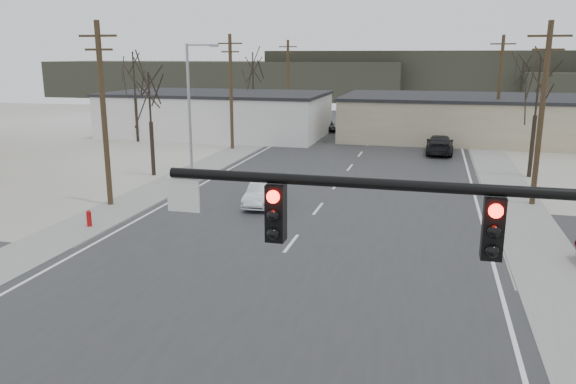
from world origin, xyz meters
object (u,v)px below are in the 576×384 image
traffic_signal_mast (563,291)px  car_far_a (440,144)px  fire_hydrant (89,218)px  sedan_crossing (262,194)px  car_far_b (328,125)px

traffic_signal_mast → car_far_a: size_ratio=1.63×
traffic_signal_mast → fire_hydrant: (-18.09, 14.20, -4.22)m
sedan_crossing → car_far_b: sedan_crossing is taller
car_far_b → car_far_a: bearing=-62.5°
fire_hydrant → car_far_a: size_ratio=0.16×
traffic_signal_mast → car_far_b: bearing=104.3°
traffic_signal_mast → car_far_b: 54.03m
fire_hydrant → car_far_b: bearing=82.8°
fire_hydrant → sedan_crossing: size_ratio=0.22×
traffic_signal_mast → sedan_crossing: 23.39m
traffic_signal_mast → car_far_a: bearing=92.0°
sedan_crossing → fire_hydrant: bearing=-142.3°
traffic_signal_mast → car_far_a: traffic_signal_mast is taller
sedan_crossing → car_far_b: 32.08m
traffic_signal_mast → car_far_b: traffic_signal_mast is taller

